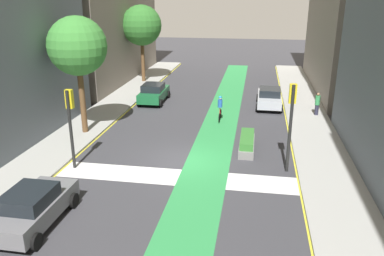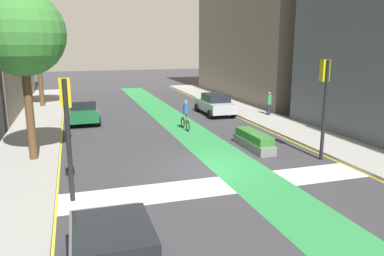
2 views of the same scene
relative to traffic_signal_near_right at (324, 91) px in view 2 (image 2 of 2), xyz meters
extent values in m
plane|color=#38383D|center=(-5.48, 0.25, -3.15)|extent=(120.00, 120.00, 0.00)
cube|color=#2D8C47|center=(-4.12, 0.25, -3.15)|extent=(2.40, 60.00, 0.01)
cube|color=silver|center=(-5.48, -1.75, -3.15)|extent=(12.00, 1.80, 0.01)
cube|color=#9E9E99|center=(-12.98, 0.25, -3.08)|extent=(3.00, 60.00, 0.15)
cube|color=yellow|center=(-11.48, 0.25, -3.15)|extent=(0.16, 60.00, 0.01)
cube|color=#9E9E99|center=(2.02, 0.25, -3.08)|extent=(3.00, 60.00, 0.15)
cube|color=yellow|center=(0.52, 0.25, -3.15)|extent=(0.16, 60.00, 0.01)
cube|color=slate|center=(7.85, 19.14, 5.71)|extent=(8.64, 17.79, 17.72)
cylinder|color=black|center=(0.00, -0.12, -0.90)|extent=(0.16, 0.16, 4.51)
cube|color=gold|center=(0.00, 0.08, 0.88)|extent=(0.35, 0.28, 0.95)
sphere|color=#3F0A0A|center=(0.00, 0.22, 1.18)|extent=(0.20, 0.20, 0.20)
sphere|color=yellow|center=(0.00, 0.22, 0.88)|extent=(0.20, 0.20, 0.20)
sphere|color=#0C3814|center=(0.00, 0.22, 0.58)|extent=(0.20, 0.20, 0.20)
cylinder|color=black|center=(-10.91, -1.53, -1.09)|extent=(0.16, 0.16, 4.13)
cube|color=gold|center=(-10.91, -1.33, 0.50)|extent=(0.35, 0.28, 0.95)
sphere|color=#3F0A0A|center=(-10.91, -1.19, 0.80)|extent=(0.20, 0.20, 0.20)
sphere|color=yellow|center=(-10.91, -1.19, 0.50)|extent=(0.20, 0.20, 0.20)
sphere|color=#0C3814|center=(-10.91, -1.19, 0.20)|extent=(0.20, 0.20, 0.20)
cube|color=#196033|center=(-10.12, 11.72, -2.48)|extent=(1.87, 4.23, 0.70)
cube|color=black|center=(-10.11, 11.52, -1.86)|extent=(1.63, 2.03, 0.55)
cylinder|color=black|center=(-11.04, 13.18, -2.83)|extent=(0.23, 0.64, 0.64)
cylinder|color=black|center=(-9.24, 13.21, -2.83)|extent=(0.23, 0.64, 0.64)
cylinder|color=black|center=(-10.99, 10.24, -2.83)|extent=(0.23, 0.64, 0.64)
cylinder|color=black|center=(-9.19, 10.27, -2.83)|extent=(0.23, 0.64, 0.64)
cube|color=black|center=(-10.07, -6.94, -1.86)|extent=(1.61, 2.01, 0.55)
cylinder|color=black|center=(-10.96, -5.26, -2.83)|extent=(0.22, 0.64, 0.64)
cylinder|color=black|center=(-9.16, -5.27, -2.83)|extent=(0.22, 0.64, 0.64)
cube|color=#B2B7BF|center=(-0.69, 11.75, -2.48)|extent=(1.83, 4.21, 0.70)
cube|color=black|center=(-0.69, 11.55, -1.86)|extent=(1.62, 2.01, 0.55)
cylinder|color=black|center=(-1.58, 13.23, -2.83)|extent=(0.23, 0.64, 0.64)
cylinder|color=black|center=(0.22, 13.21, -2.83)|extent=(0.23, 0.64, 0.64)
cylinder|color=black|center=(-1.60, 10.29, -2.83)|extent=(0.23, 0.64, 0.64)
cylinder|color=black|center=(0.20, 10.28, -2.83)|extent=(0.23, 0.64, 0.64)
torus|color=black|center=(-4.20, 8.17, -2.81)|extent=(0.06, 0.68, 0.68)
torus|color=black|center=(-4.20, 7.12, -2.81)|extent=(0.06, 0.68, 0.68)
cylinder|color=red|center=(-4.20, 7.65, -2.63)|extent=(0.06, 0.95, 0.06)
cylinder|color=red|center=(-4.20, 7.50, -2.36)|extent=(0.05, 0.05, 0.50)
cylinder|color=#2659B2|center=(-4.20, 7.50, -1.84)|extent=(0.32, 0.32, 0.55)
sphere|color=beige|center=(-4.20, 7.50, -1.45)|extent=(0.22, 0.22, 0.22)
sphere|color=#268CCC|center=(-4.20, 7.50, -1.41)|extent=(0.23, 0.23, 0.23)
cylinder|color=#262638|center=(2.70, 9.74, -2.62)|extent=(0.28, 0.28, 0.76)
cylinder|color=#338C4C|center=(2.70, 9.74, -1.90)|extent=(0.34, 0.34, 0.68)
sphere|color=#8C6647|center=(2.70, 9.74, -1.45)|extent=(0.22, 0.22, 0.22)
cylinder|color=brown|center=(-12.52, 3.46, -0.89)|extent=(0.36, 0.36, 4.22)
sphere|color=#387F33|center=(-12.52, 3.46, 2.47)|extent=(3.58, 3.58, 3.58)
cylinder|color=brown|center=(-13.09, 18.91, -0.94)|extent=(0.36, 0.36, 4.12)
sphere|color=#2D6B28|center=(-13.09, 18.91, 2.49)|extent=(3.90, 3.90, 3.90)
cube|color=slate|center=(-2.12, 2.47, -2.93)|extent=(0.84, 3.16, 0.45)
cube|color=#33722D|center=(-2.12, 2.47, -2.50)|extent=(0.76, 2.84, 0.40)
camera|label=1|loc=(-1.78, -18.87, 5.52)|focal=36.56mm
camera|label=2|loc=(-10.68, -14.23, 2.10)|focal=35.53mm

